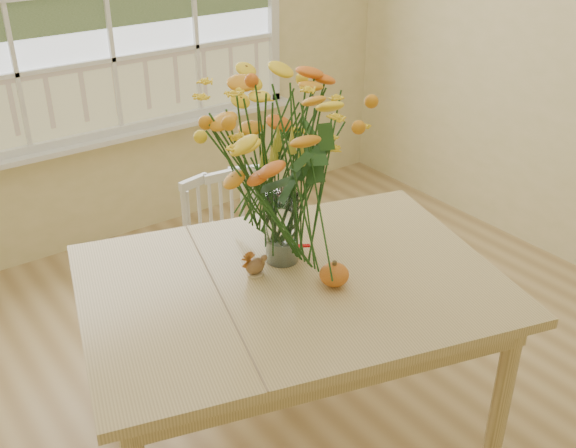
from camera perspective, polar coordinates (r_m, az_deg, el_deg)
floor at (r=3.02m, az=5.66°, el=-17.53°), size 4.00×4.50×0.01m
wall_back at (r=4.13m, az=-15.12°, el=16.10°), size 4.00×0.02×2.70m
dining_table at (r=2.52m, az=0.27°, el=-6.45°), size 1.74×1.44×0.81m
windsor_chair at (r=3.23m, az=-4.80°, el=-2.74°), size 0.44×0.43×0.88m
flower_vase at (r=2.40m, az=-0.55°, el=5.68°), size 0.59×0.59×0.70m
pumpkin at (r=2.42m, az=3.93°, el=-4.39°), size 0.11×0.11×0.08m
turkey_figurine at (r=2.48m, az=-2.80°, el=-3.58°), size 0.08×0.06×0.10m
dark_gourd at (r=2.59m, az=-0.21°, el=-1.98°), size 0.13×0.08×0.08m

